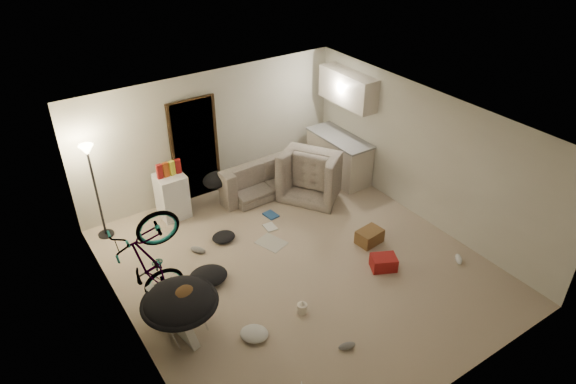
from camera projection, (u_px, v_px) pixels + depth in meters
floor at (299, 266)px, 8.56m from camera, size 5.50×6.00×0.02m
ceiling at (301, 128)px, 7.23m from camera, size 5.50×6.00×0.02m
wall_back at (211, 133)px, 10.01m from camera, size 5.50×0.02×2.50m
wall_front at (453, 324)px, 5.77m from camera, size 5.50×0.02×2.50m
wall_left at (124, 268)px, 6.59m from camera, size 0.02×6.00×2.50m
wall_right at (425, 156)px, 9.20m from camera, size 0.02×6.00×2.50m
doorway at (194, 150)px, 9.92m from camera, size 0.85×0.10×2.04m
door_trim at (195, 150)px, 9.90m from camera, size 0.97×0.04×2.10m
floor_lamp at (92, 172)px, 8.59m from camera, size 0.28×0.28×1.81m
kitchen_counter at (339, 157)px, 10.88m from camera, size 0.60×1.50×0.88m
counter_top at (340, 138)px, 10.64m from camera, size 0.64×1.54×0.04m
kitchen_uppers at (348, 88)px, 10.14m from camera, size 0.38×1.40×0.65m
sofa at (259, 178)px, 10.48m from camera, size 1.92×0.80×0.55m
armchair at (316, 174)px, 10.40m from camera, size 1.48×1.53×0.75m
bicycle at (154, 282)px, 7.53m from camera, size 1.84×0.93×1.03m
mini_fridge at (172, 196)px, 9.59m from camera, size 0.52×0.52×0.87m
snack_box_0 at (160, 172)px, 9.21m from camera, size 0.10×0.07×0.30m
snack_box_1 at (166, 170)px, 9.27m from camera, size 0.10×0.08×0.30m
snack_box_2 at (172, 168)px, 9.33m from camera, size 0.12×0.10×0.30m
snack_box_3 at (178, 167)px, 9.38m from camera, size 0.11×0.09×0.30m
saucer_chair at (180, 308)px, 7.10m from camera, size 1.08×1.08×0.77m
hoodie at (183, 296)px, 6.99m from camera, size 0.61×0.58×0.22m
sofa_drape at (217, 180)px, 9.89m from camera, size 0.63×0.55×0.28m
tv_box at (173, 317)px, 7.15m from camera, size 0.38×0.97×0.63m
drink_case_a at (369, 236)px, 9.03m from camera, size 0.48×0.37×0.25m
drink_case_b at (384, 263)px, 8.44m from camera, size 0.50×0.45×0.24m
juicer at (302, 308)px, 7.60m from camera, size 0.15×0.15×0.22m
newspaper at (271, 243)px, 9.08m from camera, size 0.52×0.59×0.01m
book_blue at (271, 215)px, 9.80m from camera, size 0.24×0.30×0.03m
book_white at (270, 227)px, 9.47m from camera, size 0.22×0.27×0.02m
shoe_0 at (240, 191)px, 10.47m from camera, size 0.32×0.23×0.11m
shoe_1 at (198, 250)px, 8.83m from camera, size 0.26×0.30×0.11m
shoe_3 at (347, 346)px, 7.04m from camera, size 0.27×0.16×0.09m
shoe_4 at (459, 259)px, 8.62m from camera, size 0.25×0.27×0.10m
clothes_lump_a at (208, 276)px, 8.19m from camera, size 0.70×0.63×0.20m
clothes_lump_b at (224, 237)px, 9.12m from camera, size 0.43×0.38×0.13m
clothes_lump_c at (254, 334)px, 7.21m from camera, size 0.53×0.54×0.13m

